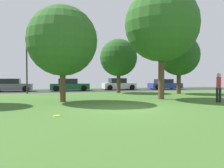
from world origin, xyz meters
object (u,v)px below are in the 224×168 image
(oak_tree_center, at_px, (179,55))
(parked_car_green, at_px, (69,85))
(oak_tree_left, at_px, (62,41))
(maple_tree_far, at_px, (119,58))
(parked_car_white, at_px, (119,84))
(parked_car_blue, at_px, (165,85))
(person_catcher, at_px, (219,86))
(frisbee_disc, at_px, (57,116))
(birch_tree_lone, at_px, (162,25))
(street_lamp_post, at_px, (27,70))
(parked_car_grey, at_px, (12,86))

(oak_tree_center, bearing_deg, parked_car_green, 142.28)
(oak_tree_left, relative_size, maple_tree_far, 1.11)
(parked_car_white, xyz_separation_m, parked_car_blue, (6.16, -0.55, -0.05))
(person_catcher, distance_m, frisbee_disc, 9.93)
(maple_tree_far, xyz_separation_m, birch_tree_lone, (1.00, -6.97, 1.70))
(oak_tree_center, xyz_separation_m, parked_car_green, (-9.61, 7.43, -2.98))
(maple_tree_far, bearing_deg, oak_tree_center, -28.79)
(oak_tree_center, relative_size, parked_car_green, 1.26)
(parked_car_green, bearing_deg, oak_tree_center, -37.72)
(parked_car_white, bearing_deg, parked_car_green, -174.23)
(parked_car_white, bearing_deg, oak_tree_center, -66.79)
(oak_tree_center, bearing_deg, parked_car_blue, 70.22)
(oak_tree_center, distance_m, person_catcher, 7.68)
(parked_car_blue, bearing_deg, parked_car_green, -179.65)
(oak_tree_center, height_order, street_lamp_post, oak_tree_center)
(birch_tree_lone, height_order, parked_car_blue, birch_tree_lone)
(birch_tree_lone, height_order, street_lamp_post, birch_tree_lone)
(maple_tree_far, height_order, frisbee_disc, maple_tree_far)
(maple_tree_far, height_order, birch_tree_lone, birch_tree_lone)
(birch_tree_lone, bearing_deg, oak_tree_left, 179.80)
(birch_tree_lone, relative_size, parked_car_white, 1.93)
(maple_tree_far, distance_m, birch_tree_lone, 7.25)
(parked_car_blue, bearing_deg, frisbee_disc, -129.98)
(parked_car_blue, xyz_separation_m, street_lamp_post, (-16.51, -3.52, 1.64))
(parked_car_white, bearing_deg, frisbee_disc, -114.51)
(oak_tree_center, bearing_deg, oak_tree_left, -159.05)
(oak_tree_center, distance_m, parked_car_green, 12.51)
(frisbee_disc, height_order, parked_car_white, parked_car_white)
(oak_tree_center, xyz_separation_m, birch_tree_lone, (-4.07, -4.18, 1.59))
(frisbee_disc, xyz_separation_m, parked_car_blue, (14.04, 16.74, 0.60))
(birch_tree_lone, relative_size, parked_car_grey, 1.91)
(parked_car_green, xyz_separation_m, street_lamp_post, (-4.20, -3.45, 1.61))
(oak_tree_left, bearing_deg, street_lamp_post, 109.90)
(oak_tree_center, distance_m, birch_tree_lone, 6.05)
(frisbee_disc, bearing_deg, parked_car_green, 84.10)
(oak_tree_center, bearing_deg, parked_car_grey, 153.77)
(frisbee_disc, xyz_separation_m, street_lamp_post, (-2.48, 13.22, 2.24))
(oak_tree_left, bearing_deg, parked_car_white, 58.76)
(frisbee_disc, bearing_deg, parked_car_white, 65.49)
(oak_tree_left, height_order, frisbee_disc, oak_tree_left)
(maple_tree_far, distance_m, parked_car_white, 6.20)
(frisbee_disc, relative_size, parked_car_white, 0.07)
(parked_car_white, relative_size, parked_car_blue, 0.96)
(oak_tree_center, xyz_separation_m, frisbee_disc, (-11.34, -9.23, -3.60))
(oak_tree_left, height_order, parked_car_white, oak_tree_left)
(birch_tree_lone, bearing_deg, frisbee_disc, -145.22)
(parked_car_grey, bearing_deg, oak_tree_left, -67.68)
(maple_tree_far, relative_size, street_lamp_post, 1.20)
(parked_car_grey, bearing_deg, frisbee_disc, -75.41)
(frisbee_disc, relative_size, parked_car_green, 0.06)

